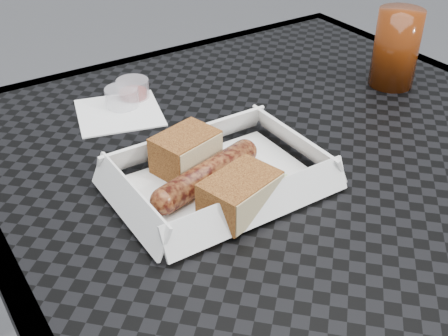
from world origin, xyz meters
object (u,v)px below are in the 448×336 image
(food_tray, at_px, (219,183))
(bratwurst, at_px, (207,175))
(patio_table, at_px, (288,191))
(drink_glass, at_px, (396,48))

(food_tray, relative_size, bratwurst, 1.33)
(patio_table, relative_size, food_tray, 3.64)
(bratwurst, bearing_deg, patio_table, 8.68)
(food_tray, xyz_separation_m, drink_glass, (0.39, 0.09, 0.06))
(patio_table, bearing_deg, food_tray, -169.46)
(bratwurst, bearing_deg, drink_glass, 11.94)
(patio_table, height_order, drink_glass, drink_glass)
(patio_table, height_order, bratwurst, bratwurst)
(food_tray, bearing_deg, bratwurst, 173.59)
(patio_table, bearing_deg, drink_glass, 13.80)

